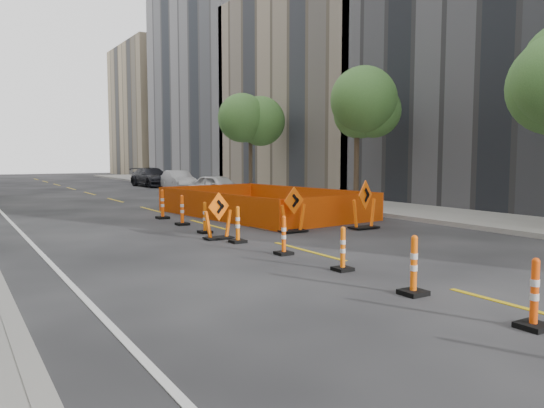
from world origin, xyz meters
TOP-DOWN VIEW (x-y plane):
  - ground_plane at (0.00, 0.00)m, footprint 140.00×140.00m
  - sidewalk_right at (9.00, 12.00)m, footprint 4.00×90.00m
  - bld_right_c at (17.00, 23.80)m, footprint 12.00×16.00m
  - bld_right_d at (17.00, 40.20)m, footprint 12.00×18.00m
  - bld_right_e at (17.00, 58.60)m, footprint 12.00×14.00m
  - tree_r_b at (8.40, 12.00)m, footprint 2.80×2.80m
  - tree_r_c at (8.40, 22.00)m, footprint 2.80×2.80m
  - channelizer_1 at (-0.80, -2.57)m, footprint 0.40×0.40m
  - channelizer_2 at (-0.88, -0.41)m, footprint 0.41×0.41m
  - channelizer_3 at (-0.69, 1.76)m, footprint 0.37×0.37m
  - channelizer_4 at (-0.77, 3.92)m, footprint 0.38×0.38m
  - channelizer_5 at (-0.89, 6.08)m, footprint 0.40×0.40m
  - channelizer_6 at (-0.91, 8.24)m, footprint 0.39×0.39m
  - channelizer_7 at (-0.79, 10.40)m, footprint 0.41×0.41m
  - channelizer_8 at (-0.72, 12.57)m, footprint 0.44×0.44m
  - chevron_sign_left at (-1.07, 6.94)m, footprint 1.03×0.80m
  - chevron_sign_center at (1.52, 6.92)m, footprint 1.06×0.77m
  - chevron_sign_right at (3.96, 6.39)m, footprint 1.24×1.02m
  - safety_fence at (3.12, 11.58)m, footprint 5.85×8.86m
  - parked_car_near at (5.18, 19.99)m, footprint 2.52×4.26m
  - parked_car_mid at (6.08, 28.21)m, footprint 1.82×4.29m
  - parked_car_far at (5.93, 33.43)m, footprint 2.42×5.19m

SIDE VIEW (x-z plane):
  - ground_plane at x=0.00m, z-range 0.00..0.00m
  - sidewalk_right at x=9.00m, z-range 0.00..0.15m
  - channelizer_3 at x=-0.69m, z-range 0.00..0.93m
  - channelizer_4 at x=-0.77m, z-range 0.00..0.96m
  - channelizer_6 at x=-0.91m, z-range 0.00..0.98m
  - channelizer_1 at x=-0.80m, z-range 0.00..1.00m
  - channelizer_5 at x=-0.89m, z-range 0.00..1.02m
  - safety_fence at x=3.12m, z-range 0.00..1.04m
  - channelizer_2 at x=-0.88m, z-range 0.00..1.05m
  - channelizer_7 at x=-0.79m, z-range 0.00..1.05m
  - channelizer_8 at x=-0.72m, z-range 0.00..1.12m
  - chevron_sign_left at x=-1.07m, z-range 0.00..1.36m
  - parked_car_near at x=5.18m, z-range 0.00..1.36m
  - parked_car_mid at x=6.08m, z-range 0.00..1.38m
  - chevron_sign_center at x=1.52m, z-range 0.00..1.44m
  - parked_car_far at x=5.93m, z-range 0.00..1.47m
  - chevron_sign_right at x=3.96m, z-range 0.00..1.60m
  - tree_r_b at x=8.40m, z-range 1.55..7.50m
  - tree_r_c at x=8.40m, z-range 1.55..7.50m
  - bld_right_c at x=17.00m, z-range 0.00..14.00m
  - bld_right_e at x=17.00m, z-range 0.00..16.00m
  - bld_right_d at x=17.00m, z-range 0.00..20.00m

